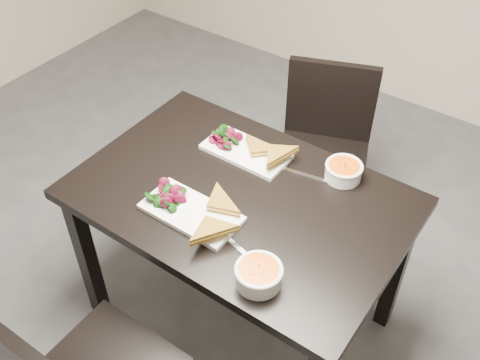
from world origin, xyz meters
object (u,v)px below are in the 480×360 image
(chair_far, at_px, (324,142))
(soup_bowl_far, at_px, (344,170))
(table, at_px, (240,213))
(soup_bowl_near, at_px, (259,274))
(plate_near, at_px, (191,213))
(plate_far, at_px, (246,152))

(chair_far, distance_m, soup_bowl_far, 0.62)
(table, relative_size, chair_far, 1.41)
(chair_far, relative_size, soup_bowl_near, 5.59)
(plate_near, height_order, soup_bowl_far, soup_bowl_far)
(plate_near, distance_m, plate_far, 0.39)
(plate_near, distance_m, soup_bowl_far, 0.59)
(table, distance_m, soup_bowl_far, 0.42)
(soup_bowl_near, distance_m, plate_far, 0.63)
(soup_bowl_far, bearing_deg, chair_far, 123.19)
(plate_near, height_order, soup_bowl_near, soup_bowl_near)
(plate_near, relative_size, soup_bowl_near, 2.31)
(chair_far, distance_m, plate_far, 0.62)
(table, bearing_deg, chair_far, 92.70)
(plate_far, relative_size, soup_bowl_far, 2.40)
(plate_far, bearing_deg, soup_bowl_near, -51.67)
(soup_bowl_near, bearing_deg, chair_far, 106.56)
(plate_near, xyz_separation_m, plate_far, (-0.03, 0.38, -0.00))
(plate_near, bearing_deg, plate_far, 95.05)
(table, height_order, chair_far, chair_far)
(chair_far, xyz_separation_m, plate_near, (-0.05, -0.93, 0.27))
(chair_far, relative_size, soup_bowl_far, 6.01)
(chair_far, distance_m, soup_bowl_near, 1.12)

